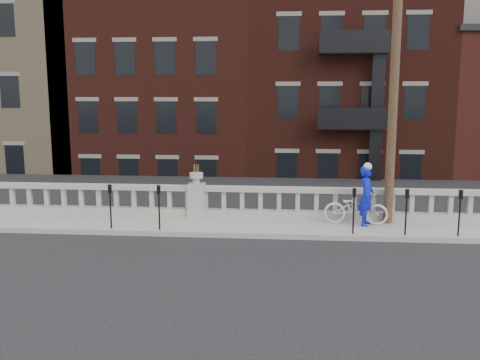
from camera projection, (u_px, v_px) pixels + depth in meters
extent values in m
plane|color=black|center=(172.00, 257.00, 14.02)|extent=(120.00, 120.00, 0.00)
cube|color=gray|center=(192.00, 225.00, 16.96)|extent=(32.00, 2.20, 0.15)
cube|color=gray|center=(197.00, 212.00, 17.86)|extent=(28.00, 0.34, 0.25)
cube|color=gray|center=(197.00, 188.00, 17.72)|extent=(28.00, 0.34, 0.16)
cube|color=gray|center=(197.00, 200.00, 17.79)|extent=(0.55, 0.55, 1.10)
cylinder|color=gray|center=(196.00, 181.00, 17.68)|extent=(0.24, 0.24, 0.20)
cylinder|color=gray|center=(196.00, 175.00, 17.65)|extent=(0.44, 0.44, 0.18)
cube|color=#605E59|center=(200.00, 285.00, 18.65)|extent=(36.00, 0.50, 5.15)
cube|color=black|center=(246.00, 218.00, 40.39)|extent=(80.00, 44.00, 0.50)
cube|color=#595651|center=(169.00, 262.00, 23.00)|extent=(16.00, 7.00, 4.00)
cube|color=#3F1812|center=(176.00, 127.00, 33.62)|extent=(10.00, 14.00, 14.00)
cube|color=black|center=(173.00, 9.00, 32.42)|extent=(10.30, 14.30, 0.30)
cube|color=#39150F|center=(336.00, 115.00, 32.65)|extent=(10.00, 14.00, 15.50)
cylinder|color=#422D1E|center=(395.00, 62.00, 16.17)|extent=(0.28, 0.28, 10.00)
cylinder|color=black|center=(111.00, 211.00, 16.22)|extent=(0.05, 0.05, 1.10)
cube|color=black|center=(110.00, 189.00, 16.10)|extent=(0.10, 0.08, 0.26)
cube|color=black|center=(109.00, 188.00, 16.05)|extent=(0.06, 0.01, 0.08)
cylinder|color=black|center=(159.00, 212.00, 16.09)|extent=(0.05, 0.05, 1.10)
cube|color=black|center=(159.00, 190.00, 15.97)|extent=(0.10, 0.08, 0.26)
cube|color=black|center=(158.00, 189.00, 15.92)|extent=(0.06, 0.01, 0.08)
cylinder|color=black|center=(353.00, 216.00, 15.60)|extent=(0.05, 0.05, 1.10)
cube|color=black|center=(354.00, 193.00, 15.49)|extent=(0.10, 0.08, 0.26)
cube|color=black|center=(355.00, 192.00, 15.44)|extent=(0.06, 0.01, 0.08)
cylinder|color=black|center=(406.00, 217.00, 15.47)|extent=(0.05, 0.05, 1.10)
cube|color=black|center=(407.00, 194.00, 15.36)|extent=(0.10, 0.08, 0.26)
cube|color=black|center=(408.00, 192.00, 15.31)|extent=(0.06, 0.01, 0.08)
cylinder|color=black|center=(459.00, 218.00, 15.35)|extent=(0.05, 0.05, 1.10)
cube|color=black|center=(461.00, 194.00, 15.23)|extent=(0.10, 0.08, 0.26)
cube|color=black|center=(461.00, 193.00, 15.18)|extent=(0.06, 0.01, 0.08)
imported|color=silver|center=(356.00, 208.00, 16.74)|extent=(2.04, 0.88, 1.04)
imported|color=#0D18CA|center=(366.00, 196.00, 16.55)|extent=(0.62, 0.78, 1.86)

